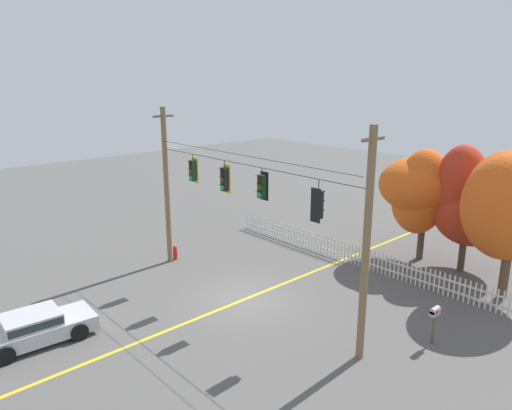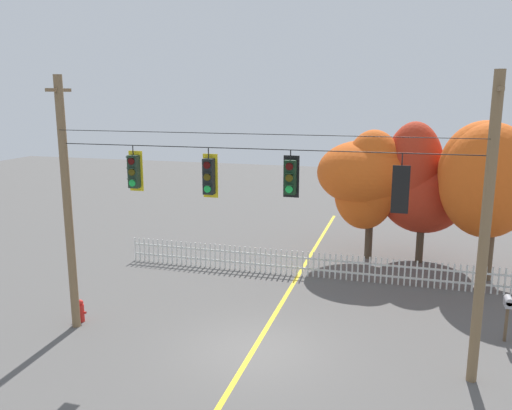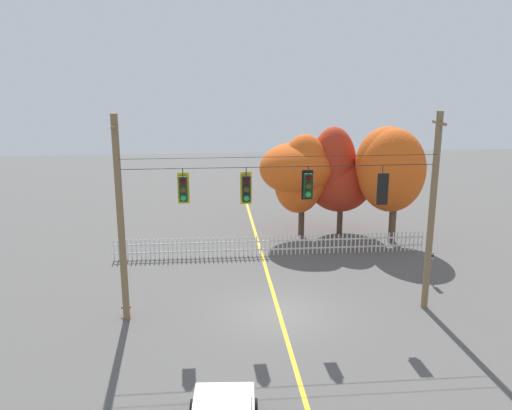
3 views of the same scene
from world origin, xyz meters
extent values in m
plane|color=#565451|center=(0.00, 0.00, 0.00)|extent=(80.00, 80.00, 0.00)
cube|color=gold|center=(0.00, 0.00, 0.00)|extent=(0.16, 36.00, 0.01)
cylinder|color=brown|center=(-5.96, 0.00, 3.96)|extent=(0.26, 0.26, 7.92)
cylinder|color=brown|center=(5.96, 0.00, 3.96)|extent=(0.26, 0.26, 7.92)
cube|color=brown|center=(-5.96, 0.00, 7.47)|extent=(0.10, 1.10, 0.10)
cube|color=brown|center=(5.96, 0.00, 7.47)|extent=(0.10, 1.10, 0.10)
cylinder|color=black|center=(0.00, 0.00, 5.91)|extent=(11.71, 0.02, 0.02)
cylinder|color=black|center=(0.00, -0.25, 6.32)|extent=(11.71, 0.02, 0.02)
cylinder|color=black|center=(-3.61, 0.00, 5.76)|extent=(0.03, 0.03, 0.29)
cube|color=yellow|center=(-3.61, 0.13, 5.14)|extent=(0.43, 0.02, 1.18)
cube|color=#1E3323|center=(-3.61, 0.00, 5.14)|extent=(0.30, 0.24, 0.95)
cylinder|color=#410706|center=(-3.61, -0.14, 5.46)|extent=(0.20, 0.03, 0.20)
cube|color=#1E3323|center=(-3.61, -0.18, 5.58)|extent=(0.22, 0.12, 0.06)
cylinder|color=#463B09|center=(-3.61, -0.14, 5.14)|extent=(0.20, 0.03, 0.20)
cube|color=#1E3323|center=(-3.61, -0.18, 5.26)|extent=(0.22, 0.12, 0.06)
cylinder|color=green|center=(-3.61, -0.14, 4.83)|extent=(0.20, 0.03, 0.20)
cube|color=#1E3323|center=(-3.61, -0.18, 4.94)|extent=(0.22, 0.12, 0.06)
cylinder|color=black|center=(-1.29, 0.00, 5.75)|extent=(0.03, 0.03, 0.31)
cube|color=yellow|center=(-1.29, 0.13, 5.10)|extent=(0.43, 0.02, 1.24)
cube|color=black|center=(-1.29, 0.00, 5.10)|extent=(0.30, 0.24, 1.00)
cylinder|color=#410706|center=(-1.29, -0.14, 5.43)|extent=(0.20, 0.03, 0.20)
cube|color=black|center=(-1.29, -0.18, 5.55)|extent=(0.22, 0.12, 0.06)
cylinder|color=#463B09|center=(-1.29, -0.14, 5.10)|extent=(0.20, 0.03, 0.20)
cube|color=black|center=(-1.29, -0.18, 5.21)|extent=(0.22, 0.12, 0.06)
cylinder|color=green|center=(-1.29, -0.14, 4.77)|extent=(0.20, 0.03, 0.20)
cube|color=black|center=(-1.29, -0.18, 4.88)|extent=(0.22, 0.12, 0.06)
cylinder|color=black|center=(1.04, 0.00, 5.77)|extent=(0.03, 0.03, 0.27)
cube|color=black|center=(1.04, 0.13, 5.18)|extent=(0.43, 0.02, 1.14)
cube|color=black|center=(1.04, 0.00, 5.18)|extent=(0.30, 0.24, 0.92)
cylinder|color=#410706|center=(1.04, -0.14, 5.48)|extent=(0.20, 0.03, 0.20)
cube|color=black|center=(1.04, -0.18, 5.60)|extent=(0.22, 0.12, 0.06)
cylinder|color=#463B09|center=(1.04, -0.14, 5.18)|extent=(0.20, 0.03, 0.20)
cube|color=black|center=(1.04, -0.18, 5.29)|extent=(0.22, 0.12, 0.06)
cylinder|color=green|center=(1.04, -0.14, 4.87)|extent=(0.20, 0.03, 0.20)
cube|color=black|center=(1.04, -0.18, 4.99)|extent=(0.22, 0.12, 0.06)
cylinder|color=black|center=(3.89, 0.00, 5.70)|extent=(0.03, 0.03, 0.41)
cube|color=black|center=(3.89, -0.13, 5.01)|extent=(0.43, 0.02, 1.22)
cube|color=black|center=(3.89, 0.00, 5.01)|extent=(0.30, 0.24, 0.98)
cylinder|color=#410706|center=(3.89, 0.14, 5.33)|extent=(0.20, 0.03, 0.20)
cube|color=black|center=(3.89, 0.18, 5.45)|extent=(0.22, 0.12, 0.06)
cylinder|color=#463B09|center=(3.89, 0.14, 5.01)|extent=(0.20, 0.03, 0.20)
cube|color=black|center=(3.89, 0.18, 5.12)|extent=(0.22, 0.12, 0.06)
cylinder|color=green|center=(3.89, 0.14, 4.68)|extent=(0.20, 0.03, 0.20)
cube|color=black|center=(3.89, 0.18, 4.79)|extent=(0.22, 0.12, 0.06)
cube|color=silver|center=(-7.49, 6.71, 0.53)|extent=(0.06, 0.04, 1.05)
cube|color=silver|center=(-7.26, 6.71, 0.53)|extent=(0.06, 0.04, 1.05)
cube|color=silver|center=(-7.04, 6.71, 0.53)|extent=(0.06, 0.04, 1.05)
cube|color=silver|center=(-6.81, 6.71, 0.53)|extent=(0.06, 0.04, 1.05)
cube|color=silver|center=(-6.59, 6.71, 0.53)|extent=(0.06, 0.04, 1.05)
cube|color=silver|center=(-6.36, 6.71, 0.53)|extent=(0.06, 0.04, 1.05)
cube|color=silver|center=(-6.14, 6.71, 0.53)|extent=(0.06, 0.04, 1.05)
cube|color=silver|center=(-5.91, 6.71, 0.53)|extent=(0.06, 0.04, 1.05)
cube|color=silver|center=(-5.69, 6.71, 0.53)|extent=(0.06, 0.04, 1.05)
cube|color=silver|center=(-5.46, 6.71, 0.53)|extent=(0.06, 0.04, 1.05)
cube|color=silver|center=(-5.23, 6.71, 0.53)|extent=(0.06, 0.04, 1.05)
cube|color=silver|center=(-5.01, 6.71, 0.53)|extent=(0.06, 0.04, 1.05)
cube|color=silver|center=(-4.78, 6.71, 0.53)|extent=(0.06, 0.04, 1.05)
cube|color=silver|center=(-4.56, 6.71, 0.53)|extent=(0.06, 0.04, 1.05)
cube|color=silver|center=(-4.33, 6.71, 0.53)|extent=(0.06, 0.04, 1.05)
cube|color=silver|center=(-4.11, 6.71, 0.53)|extent=(0.06, 0.04, 1.05)
cube|color=silver|center=(-3.88, 6.71, 0.53)|extent=(0.06, 0.04, 1.05)
cube|color=silver|center=(-3.66, 6.71, 0.53)|extent=(0.06, 0.04, 1.05)
cube|color=silver|center=(-3.43, 6.71, 0.53)|extent=(0.06, 0.04, 1.05)
cube|color=silver|center=(-3.21, 6.71, 0.53)|extent=(0.06, 0.04, 1.05)
cube|color=silver|center=(-2.98, 6.71, 0.53)|extent=(0.06, 0.04, 1.05)
cube|color=silver|center=(-2.76, 6.71, 0.53)|extent=(0.06, 0.04, 1.05)
cube|color=silver|center=(-2.53, 6.71, 0.53)|extent=(0.06, 0.04, 1.05)
cube|color=silver|center=(-2.31, 6.71, 0.53)|extent=(0.06, 0.04, 1.05)
cube|color=silver|center=(-2.08, 6.71, 0.53)|extent=(0.06, 0.04, 1.05)
cube|color=silver|center=(-1.86, 6.71, 0.53)|extent=(0.06, 0.04, 1.05)
cube|color=silver|center=(-1.63, 6.71, 0.53)|extent=(0.06, 0.04, 1.05)
cube|color=silver|center=(-1.41, 6.71, 0.53)|extent=(0.06, 0.04, 1.05)
cube|color=silver|center=(-1.18, 6.71, 0.53)|extent=(0.06, 0.04, 1.05)
cube|color=silver|center=(-0.96, 6.71, 0.53)|extent=(0.06, 0.04, 1.05)
cube|color=silver|center=(-0.73, 6.71, 0.53)|extent=(0.06, 0.04, 1.05)
cube|color=silver|center=(-0.51, 6.71, 0.53)|extent=(0.06, 0.04, 1.05)
cube|color=silver|center=(-0.28, 6.71, 0.53)|extent=(0.06, 0.04, 1.05)
cube|color=silver|center=(-0.06, 6.71, 0.53)|extent=(0.06, 0.04, 1.05)
cube|color=silver|center=(0.17, 6.71, 0.53)|extent=(0.06, 0.04, 1.05)
cube|color=silver|center=(0.39, 6.71, 0.53)|extent=(0.06, 0.04, 1.05)
cube|color=silver|center=(0.62, 6.71, 0.53)|extent=(0.06, 0.04, 1.05)
cube|color=silver|center=(0.84, 6.71, 0.53)|extent=(0.06, 0.04, 1.05)
cube|color=silver|center=(1.07, 6.71, 0.53)|extent=(0.06, 0.04, 1.05)
cube|color=silver|center=(1.29, 6.71, 0.53)|extent=(0.06, 0.04, 1.05)
cube|color=silver|center=(1.52, 6.71, 0.53)|extent=(0.06, 0.04, 1.05)
cube|color=silver|center=(1.74, 6.71, 0.53)|extent=(0.06, 0.04, 1.05)
cube|color=silver|center=(1.97, 6.71, 0.53)|extent=(0.06, 0.04, 1.05)
cube|color=silver|center=(2.19, 6.71, 0.53)|extent=(0.06, 0.04, 1.05)
cube|color=silver|center=(2.42, 6.71, 0.53)|extent=(0.06, 0.04, 1.05)
cube|color=silver|center=(2.64, 6.71, 0.53)|extent=(0.06, 0.04, 1.05)
cube|color=silver|center=(2.87, 6.71, 0.53)|extent=(0.06, 0.04, 1.05)
cube|color=silver|center=(3.09, 6.71, 0.53)|extent=(0.06, 0.04, 1.05)
cube|color=silver|center=(3.32, 6.71, 0.53)|extent=(0.06, 0.04, 1.05)
cube|color=silver|center=(3.54, 6.71, 0.53)|extent=(0.06, 0.04, 1.05)
cube|color=silver|center=(3.77, 6.71, 0.53)|extent=(0.06, 0.04, 1.05)
cube|color=silver|center=(3.99, 6.71, 0.53)|extent=(0.06, 0.04, 1.05)
cube|color=silver|center=(4.22, 6.71, 0.53)|extent=(0.06, 0.04, 1.05)
cube|color=silver|center=(4.44, 6.71, 0.53)|extent=(0.06, 0.04, 1.05)
cube|color=silver|center=(4.67, 6.71, 0.53)|extent=(0.06, 0.04, 1.05)
cube|color=silver|center=(4.89, 6.71, 0.53)|extent=(0.06, 0.04, 1.05)
cube|color=silver|center=(5.12, 6.71, 0.53)|extent=(0.06, 0.04, 1.05)
cube|color=silver|center=(5.34, 6.71, 0.53)|extent=(0.06, 0.04, 1.05)
cube|color=silver|center=(5.57, 6.71, 0.53)|extent=(0.06, 0.04, 1.05)
cube|color=silver|center=(5.79, 6.71, 0.53)|extent=(0.06, 0.04, 1.05)
cube|color=silver|center=(6.02, 6.71, 0.53)|extent=(0.06, 0.04, 1.05)
cube|color=silver|center=(6.24, 6.71, 0.53)|extent=(0.06, 0.04, 1.05)
cube|color=silver|center=(6.47, 6.71, 0.53)|extent=(0.06, 0.04, 1.05)
cube|color=silver|center=(6.69, 6.71, 0.53)|extent=(0.06, 0.04, 1.05)
cube|color=silver|center=(6.92, 6.71, 0.53)|extent=(0.06, 0.04, 1.05)
cube|color=silver|center=(7.14, 6.71, 0.53)|extent=(0.06, 0.04, 1.05)
cube|color=silver|center=(7.37, 6.71, 0.53)|extent=(0.06, 0.04, 1.05)
cube|color=silver|center=(7.59, 6.71, 0.53)|extent=(0.06, 0.04, 1.05)
cube|color=silver|center=(7.82, 6.71, 0.53)|extent=(0.06, 0.04, 1.05)
cube|color=silver|center=(8.04, 6.71, 0.53)|extent=(0.06, 0.04, 1.05)
cube|color=silver|center=(8.27, 6.71, 0.53)|extent=(0.06, 0.04, 1.05)
cube|color=silver|center=(0.50, 6.74, 0.32)|extent=(15.98, 0.03, 0.08)
cube|color=silver|center=(0.50, 6.74, 0.76)|extent=(15.98, 0.03, 0.08)
cylinder|color=#473828|center=(2.60, 9.96, 1.09)|extent=(0.34, 0.34, 2.18)
ellipsoid|color=#DB5619|center=(2.34, 9.67, 3.09)|extent=(2.66, 2.18, 3.30)
ellipsoid|color=#DB5619|center=(2.66, 9.67, 3.86)|extent=(2.66, 2.52, 4.02)
ellipsoid|color=#DB5619|center=(2.24, 9.93, 3.93)|extent=(4.11, 3.97, 2.88)
cylinder|color=#473828|center=(4.83, 9.91, 1.01)|extent=(0.32, 0.32, 2.01)
ellipsoid|color=#B22D19|center=(4.86, 10.39, 2.99)|extent=(3.78, 3.45, 3.41)
ellipsoid|color=#B22D19|center=(4.35, 10.02, 3.93)|extent=(2.62, 2.47, 4.59)
cylinder|color=brown|center=(7.40, 8.34, 1.39)|extent=(0.39, 0.39, 2.78)
ellipsoid|color=#DB5619|center=(7.13, 8.24, 4.06)|extent=(3.65, 3.31, 4.53)
ellipsoid|color=#DB5619|center=(6.99, 8.58, 4.37)|extent=(3.42, 3.08, 4.01)
cube|color=#B7BABF|center=(-2.49, -7.80, 0.45)|extent=(1.95, 4.07, 0.55)
cube|color=#B7BABF|center=(-2.50, -7.95, 0.94)|extent=(1.61, 2.00, 0.42)
cube|color=#232D38|center=(-2.50, -7.95, 0.94)|extent=(1.63, 1.92, 0.27)
cylinder|color=black|center=(-3.24, -6.51, 0.32)|extent=(0.22, 0.65, 0.64)
cylinder|color=black|center=(-1.57, -6.63, 0.32)|extent=(0.22, 0.65, 0.64)
cylinder|color=black|center=(-1.74, -9.08, 0.32)|extent=(0.22, 0.65, 0.64)
cube|color=white|center=(-2.81, -5.81, 0.55)|extent=(0.20, 0.05, 0.10)
cube|color=white|center=(-1.89, -5.87, 0.55)|extent=(0.20, 0.05, 0.10)
cylinder|color=red|center=(-6.02, 0.36, 0.30)|extent=(0.22, 0.22, 0.60)
sphere|color=red|center=(-6.02, 0.36, 0.66)|extent=(0.20, 0.20, 0.20)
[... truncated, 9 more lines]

